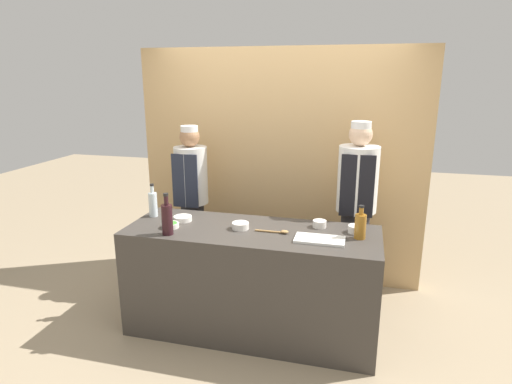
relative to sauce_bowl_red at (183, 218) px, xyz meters
name	(u,v)px	position (x,y,z in m)	size (l,w,h in m)	color
ground_plane	(252,328)	(0.63, -0.07, -0.93)	(14.00, 14.00, 0.00)	tan
cabinet_wall	(280,167)	(0.63, 1.09, 0.27)	(2.95, 0.18, 2.40)	tan
counter	(252,281)	(0.63, -0.07, -0.48)	(2.06, 0.74, 0.91)	#3D3833
sauce_bowl_red	(183,218)	(0.00, 0.00, 0.00)	(0.16, 0.16, 0.04)	white
sauce_bowl_green	(171,225)	(-0.03, -0.18, 0.00)	(0.14, 0.14, 0.04)	white
sauce_bowl_brown	(356,229)	(1.46, 0.08, 0.01)	(0.13, 0.13, 0.06)	white
sauce_bowl_white	(320,223)	(1.16, 0.13, 0.01)	(0.11, 0.11, 0.06)	white
sauce_bowl_yellow	(240,225)	(0.54, -0.07, 0.01)	(0.14, 0.14, 0.05)	white
cutting_board	(320,240)	(1.20, -0.17, -0.01)	(0.38, 0.20, 0.02)	white
bottle_wine	(167,218)	(0.02, -0.33, 0.11)	(0.09, 0.09, 0.34)	black
bottle_clear	(153,204)	(-0.30, 0.05, 0.09)	(0.08, 0.08, 0.30)	silver
bottle_amber	(360,226)	(1.49, -0.04, 0.08)	(0.09, 0.09, 0.27)	#9E661E
wooden_spoon	(277,232)	(0.85, -0.09, -0.01)	(0.27, 0.05, 0.03)	#B2844C
chef_left	(192,200)	(-0.18, 0.63, -0.03)	(0.33, 0.33, 1.66)	#28282D
chef_right	(356,209)	(1.44, 0.63, 0.01)	(0.36, 0.36, 1.74)	#28282D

